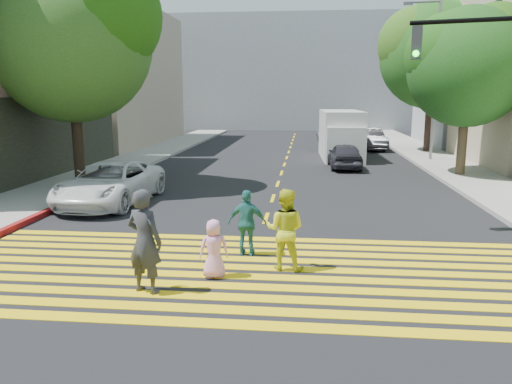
% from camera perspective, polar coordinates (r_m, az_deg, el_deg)
% --- Properties ---
extents(ground, '(120.00, 120.00, 0.00)m').
position_cam_1_polar(ground, '(9.55, -1.89, -11.76)').
color(ground, black).
extents(sidewalk_left, '(3.00, 40.00, 0.15)m').
position_cam_1_polar(sidewalk_left, '(32.42, -11.62, 4.40)').
color(sidewalk_left, gray).
rests_on(sidewalk_left, ground).
extents(sidewalk_right, '(3.00, 60.00, 0.15)m').
position_cam_1_polar(sidewalk_right, '(25.08, 22.73, 1.88)').
color(sidewalk_right, gray).
rests_on(sidewalk_right, ground).
extents(curb_red, '(0.20, 8.00, 0.16)m').
position_cam_1_polar(curb_red, '(17.19, -22.44, -1.96)').
color(curb_red, maroon).
rests_on(curb_red, ground).
extents(crosswalk, '(13.40, 5.30, 0.01)m').
position_cam_1_polar(crosswalk, '(10.72, -0.96, -9.11)').
color(crosswalk, yellow).
rests_on(crosswalk, ground).
extents(lane_line, '(0.12, 34.40, 0.01)m').
position_cam_1_polar(lane_line, '(31.46, 3.65, 4.28)').
color(lane_line, yellow).
rests_on(lane_line, ground).
extents(building_left_tan, '(12.00, 16.00, 10.00)m').
position_cam_1_polar(building_left_tan, '(40.57, -19.68, 12.26)').
color(building_left_tan, tan).
rests_on(building_left_tan, ground).
extents(building_right_grey, '(10.00, 10.00, 10.00)m').
position_cam_1_polar(building_right_grey, '(41.12, 26.07, 11.77)').
color(building_right_grey, gray).
rests_on(building_right_grey, ground).
extents(backdrop_block, '(30.00, 8.00, 12.00)m').
position_cam_1_polar(backdrop_block, '(56.78, 4.79, 13.34)').
color(backdrop_block, gray).
rests_on(backdrop_block, ground).
extents(tree_left, '(8.11, 7.81, 8.97)m').
position_cam_1_polar(tree_left, '(21.36, -20.19, 16.71)').
color(tree_left, black).
rests_on(tree_left, ground).
extents(tree_right_near, '(6.27, 5.87, 7.64)m').
position_cam_1_polar(tree_right_near, '(24.52, 23.29, 13.61)').
color(tree_right_near, '#372715').
rests_on(tree_right_near, ground).
extents(tree_right_far, '(7.29, 6.64, 9.55)m').
position_cam_1_polar(tree_right_far, '(34.04, 19.76, 15.06)').
color(tree_right_far, black).
rests_on(tree_right_far, ground).
extents(pedestrian_man, '(0.85, 0.69, 2.01)m').
position_cam_1_polar(pedestrian_man, '(9.61, -12.61, -5.52)').
color(pedestrian_man, '#313235').
rests_on(pedestrian_man, ground).
extents(pedestrian_woman, '(0.96, 0.80, 1.76)m').
position_cam_1_polar(pedestrian_woman, '(10.67, 3.33, -4.29)').
color(pedestrian_woman, '#CDD221').
rests_on(pedestrian_woman, ground).
extents(pedestrian_child, '(0.68, 0.54, 1.22)m').
position_cam_1_polar(pedestrian_child, '(10.27, -4.84, -6.49)').
color(pedestrian_child, '#EC9AC8').
rests_on(pedestrian_child, ground).
extents(pedestrian_extra, '(0.93, 0.44, 1.55)m').
position_cam_1_polar(pedestrian_extra, '(11.62, -1.01, -3.54)').
color(pedestrian_extra, '#287072').
rests_on(pedestrian_extra, ground).
extents(white_sedan, '(2.67, 5.29, 1.43)m').
position_cam_1_polar(white_sedan, '(17.83, -16.31, 0.97)').
color(white_sedan, white).
rests_on(white_sedan, ground).
extents(dark_car_near, '(1.69, 3.90, 1.31)m').
position_cam_1_polar(dark_car_near, '(25.88, 10.09, 4.12)').
color(dark_car_near, '#25242B').
rests_on(dark_car_near, ground).
extents(silver_car, '(2.62, 5.02, 1.39)m').
position_cam_1_polar(silver_car, '(39.62, 8.74, 6.58)').
color(silver_car, '#A6A6A9').
rests_on(silver_car, ground).
extents(dark_car_parked, '(2.11, 4.63, 1.47)m').
position_cam_1_polar(dark_car_parked, '(35.19, 12.85, 5.94)').
color(dark_car_parked, '#25262A').
rests_on(dark_car_parked, ground).
extents(white_van, '(2.45, 5.98, 2.78)m').
position_cam_1_polar(white_van, '(29.75, 9.73, 6.30)').
color(white_van, silver).
rests_on(white_van, ground).
extents(street_lamp, '(1.98, 0.46, 8.76)m').
position_cam_1_polar(street_lamp, '(29.49, 19.54, 13.02)').
color(street_lamp, gray).
rests_on(street_lamp, ground).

